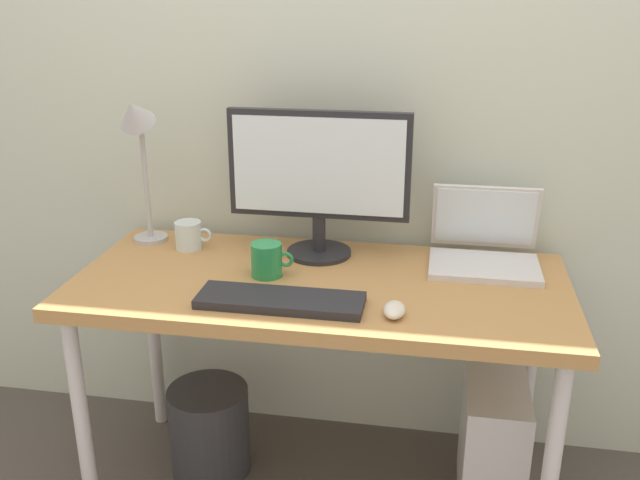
# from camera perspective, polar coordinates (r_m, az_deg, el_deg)

# --- Properties ---
(back_wall) EXTENTS (4.40, 0.04, 2.60)m
(back_wall) POSITION_cam_1_polar(r_m,az_deg,el_deg) (2.23, 1.77, 14.44)
(back_wall) COLOR silver
(back_wall) RESTS_ON ground_plane
(desk) EXTENTS (1.41, 0.64, 0.73)m
(desk) POSITION_cam_1_polar(r_m,az_deg,el_deg) (2.03, -0.00, -4.94)
(desk) COLOR #B7844C
(desk) RESTS_ON ground_plane
(monitor) EXTENTS (0.55, 0.20, 0.45)m
(monitor) POSITION_cam_1_polar(r_m,az_deg,el_deg) (2.10, -0.10, 5.34)
(monitor) COLOR #232328
(monitor) RESTS_ON desk
(laptop) EXTENTS (0.32, 0.28, 0.23)m
(laptop) POSITION_cam_1_polar(r_m,az_deg,el_deg) (2.16, 13.23, -0.42)
(laptop) COLOR silver
(laptop) RESTS_ON desk
(desk_lamp) EXTENTS (0.11, 0.16, 0.49)m
(desk_lamp) POSITION_cam_1_polar(r_m,az_deg,el_deg) (2.25, -14.61, 8.13)
(desk_lamp) COLOR #B2B2B7
(desk_lamp) RESTS_ON desk
(keyboard) EXTENTS (0.44, 0.14, 0.02)m
(keyboard) POSITION_cam_1_polar(r_m,az_deg,el_deg) (1.85, -3.24, -4.92)
(keyboard) COLOR #232328
(keyboard) RESTS_ON desk
(mouse) EXTENTS (0.06, 0.09, 0.03)m
(mouse) POSITION_cam_1_polar(r_m,az_deg,el_deg) (1.80, 6.06, -5.67)
(mouse) COLOR silver
(mouse) RESTS_ON desk
(coffee_mug) EXTENTS (0.12, 0.09, 0.10)m
(coffee_mug) POSITION_cam_1_polar(r_m,az_deg,el_deg) (2.02, -4.34, -1.62)
(coffee_mug) COLOR #268C4C
(coffee_mug) RESTS_ON desk
(glass_cup) EXTENTS (0.12, 0.08, 0.09)m
(glass_cup) POSITION_cam_1_polar(r_m,az_deg,el_deg) (2.26, -10.60, 0.39)
(glass_cup) COLOR silver
(glass_cup) RESTS_ON desk
(computer_tower) EXTENTS (0.18, 0.36, 0.42)m
(computer_tower) POSITION_cam_1_polar(r_m,az_deg,el_deg) (2.27, 13.79, -15.79)
(computer_tower) COLOR silver
(computer_tower) RESTS_ON ground_plane
(wastebasket) EXTENTS (0.26, 0.26, 0.30)m
(wastebasket) POSITION_cam_1_polar(r_m,az_deg,el_deg) (2.40, -8.96, -14.98)
(wastebasket) COLOR #333338
(wastebasket) RESTS_ON ground_plane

